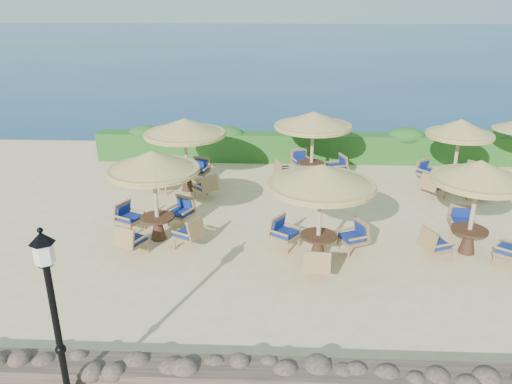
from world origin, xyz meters
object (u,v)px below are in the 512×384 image
(cafe_set_1, at_px, (321,192))
(cafe_set_5, at_px, (458,147))
(cafe_set_4, at_px, (313,133))
(lamp_post, at_px, (58,331))
(cafe_set_2, at_px, (477,191))
(cafe_set_0, at_px, (154,182))
(cafe_set_3, at_px, (185,139))

(cafe_set_1, xyz_separation_m, cafe_set_5, (5.17, 5.22, -0.24))
(cafe_set_4, bearing_deg, lamp_post, -112.26)
(cafe_set_2, bearing_deg, cafe_set_5, 77.15)
(cafe_set_0, height_order, cafe_set_2, same)
(cafe_set_1, bearing_deg, cafe_set_2, 7.34)
(cafe_set_2, relative_size, cafe_set_5, 1.03)
(cafe_set_1, height_order, cafe_set_5, same)
(cafe_set_1, bearing_deg, cafe_set_0, 167.85)
(cafe_set_0, height_order, cafe_set_4, same)
(cafe_set_0, bearing_deg, cafe_set_4, 48.13)
(lamp_post, height_order, cafe_set_4, lamp_post)
(cafe_set_2, bearing_deg, lamp_post, -145.61)
(cafe_set_1, xyz_separation_m, cafe_set_3, (-4.35, 4.90, 0.02))
(cafe_set_3, height_order, cafe_set_4, same)
(cafe_set_0, relative_size, cafe_set_2, 1.03)
(cafe_set_3, height_order, cafe_set_5, same)
(cafe_set_2, bearing_deg, cafe_set_4, 124.63)
(cafe_set_0, xyz_separation_m, cafe_set_4, (4.69, 5.23, 0.09))
(lamp_post, height_order, cafe_set_1, lamp_post)
(cafe_set_3, xyz_separation_m, cafe_set_4, (4.53, 1.31, -0.08))
(cafe_set_5, bearing_deg, cafe_set_0, -156.29)
(cafe_set_4, height_order, cafe_set_5, same)
(cafe_set_3, distance_m, cafe_set_5, 9.53)
(cafe_set_0, bearing_deg, cafe_set_2, -2.95)
(cafe_set_1, xyz_separation_m, cafe_set_4, (0.18, 6.21, -0.06))
(cafe_set_2, xyz_separation_m, cafe_set_5, (1.07, 4.70, -0.15))
(cafe_set_1, relative_size, cafe_set_2, 1.03)
(lamp_post, bearing_deg, cafe_set_0, 89.42)
(cafe_set_0, distance_m, cafe_set_2, 8.62)
(cafe_set_4, bearing_deg, cafe_set_2, -55.37)
(cafe_set_2, height_order, cafe_set_5, same)
(cafe_set_1, bearing_deg, lamp_post, -130.23)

